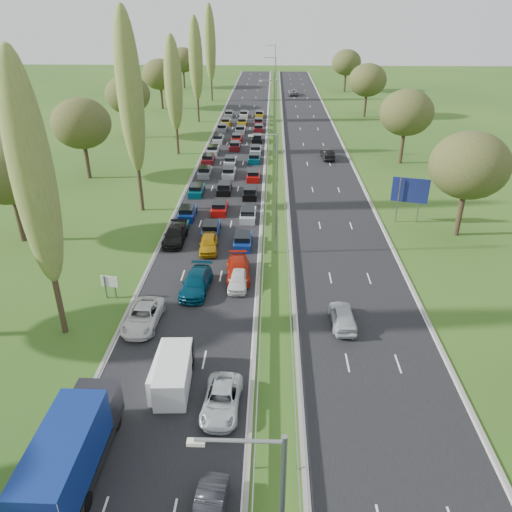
{
  "coord_description": "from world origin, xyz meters",
  "views": [
    {
      "loc": [
        4.06,
        -1.71,
        22.37
      ],
      "look_at": [
        2.69,
        39.23,
        1.5
      ],
      "focal_mm": 35.0,
      "sensor_mm": 36.0,
      "label": 1
    }
  ],
  "objects_px": {
    "direction_sign": "(410,192)",
    "info_sign": "(110,284)",
    "near_car_3": "(175,235)",
    "blue_lorry": "(73,450)",
    "white_van_rear": "(175,371)",
    "near_car_2": "(143,316)",
    "white_van_front": "(170,369)"
  },
  "relations": [
    {
      "from": "white_van_front",
      "to": "info_sign",
      "type": "height_order",
      "value": "info_sign"
    },
    {
      "from": "white_van_front",
      "to": "info_sign",
      "type": "xyz_separation_m",
      "value": [
        -6.97,
        10.18,
        0.39
      ]
    },
    {
      "from": "near_car_3",
      "to": "white_van_rear",
      "type": "height_order",
      "value": "white_van_rear"
    },
    {
      "from": "near_car_3",
      "to": "white_van_rear",
      "type": "distance_m",
      "value": 22.04
    },
    {
      "from": "direction_sign",
      "to": "info_sign",
      "type": "bearing_deg",
      "value": -148.9
    },
    {
      "from": "near_car_3",
      "to": "white_van_front",
      "type": "bearing_deg",
      "value": -80.51
    },
    {
      "from": "near_car_3",
      "to": "white_van_front",
      "type": "xyz_separation_m",
      "value": [
        3.51,
        -21.42,
        0.2
      ]
    },
    {
      "from": "blue_lorry",
      "to": "info_sign",
      "type": "distance_m",
      "value": 18.19
    },
    {
      "from": "near_car_3",
      "to": "info_sign",
      "type": "bearing_deg",
      "value": -106.91
    },
    {
      "from": "near_car_2",
      "to": "near_car_3",
      "type": "height_order",
      "value": "near_car_3"
    },
    {
      "from": "white_van_rear",
      "to": "direction_sign",
      "type": "bearing_deg",
      "value": 49.63
    },
    {
      "from": "blue_lorry",
      "to": "white_van_rear",
      "type": "relative_size",
      "value": 1.78
    },
    {
      "from": "blue_lorry",
      "to": "white_van_front",
      "type": "bearing_deg",
      "value": 66.08
    },
    {
      "from": "near_car_2",
      "to": "white_van_rear",
      "type": "bearing_deg",
      "value": -58.66
    },
    {
      "from": "white_van_rear",
      "to": "info_sign",
      "type": "relative_size",
      "value": 2.43
    },
    {
      "from": "white_van_front",
      "to": "near_car_3",
      "type": "bearing_deg",
      "value": 100.06
    },
    {
      "from": "white_van_front",
      "to": "blue_lorry",
      "type": "bearing_deg",
      "value": -113.65
    },
    {
      "from": "blue_lorry",
      "to": "info_sign",
      "type": "bearing_deg",
      "value": 101.55
    },
    {
      "from": "near_car_2",
      "to": "white_van_rear",
      "type": "xyz_separation_m",
      "value": [
        3.67,
        -6.63,
        0.3
      ]
    },
    {
      "from": "near_car_3",
      "to": "blue_lorry",
      "type": "height_order",
      "value": "blue_lorry"
    },
    {
      "from": "white_van_rear",
      "to": "near_car_3",
      "type": "bearing_deg",
      "value": 97.39
    },
    {
      "from": "near_car_2",
      "to": "info_sign",
      "type": "relative_size",
      "value": 2.52
    },
    {
      "from": "near_car_3",
      "to": "white_van_rear",
      "type": "xyz_separation_m",
      "value": [
        3.87,
        -21.7,
        0.27
      ]
    },
    {
      "from": "near_car_2",
      "to": "near_car_3",
      "type": "relative_size",
      "value": 1.01
    },
    {
      "from": "blue_lorry",
      "to": "info_sign",
      "type": "relative_size",
      "value": 4.32
    },
    {
      "from": "near_car_3",
      "to": "info_sign",
      "type": "distance_m",
      "value": 11.78
    },
    {
      "from": "near_car_2",
      "to": "blue_lorry",
      "type": "distance_m",
      "value": 14.07
    },
    {
      "from": "near_car_3",
      "to": "direction_sign",
      "type": "xyz_separation_m",
      "value": [
        25.34,
        6.13,
        2.79
      ]
    },
    {
      "from": "near_car_3",
      "to": "direction_sign",
      "type": "bearing_deg",
      "value": 13.79
    },
    {
      "from": "white_van_front",
      "to": "direction_sign",
      "type": "bearing_deg",
      "value": 52.36
    },
    {
      "from": "white_van_front",
      "to": "white_van_rear",
      "type": "distance_m",
      "value": 0.46
    },
    {
      "from": "near_car_2",
      "to": "info_sign",
      "type": "xyz_separation_m",
      "value": [
        -3.66,
        3.83,
        0.61
      ]
    }
  ]
}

